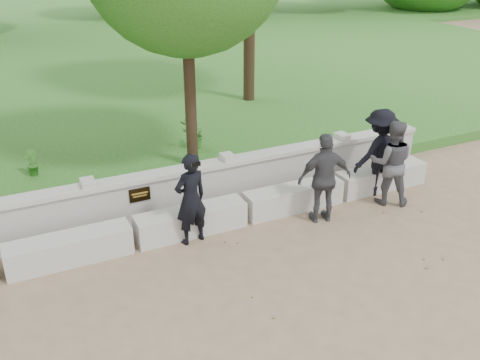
% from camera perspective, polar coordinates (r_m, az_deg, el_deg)
% --- Properties ---
extents(ground, '(80.00, 80.00, 0.00)m').
position_cam_1_polar(ground, '(7.45, -7.24, -14.09)').
color(ground, '#8D7356').
rests_on(ground, ground).
extents(lawn, '(40.00, 22.00, 0.25)m').
position_cam_1_polar(lawn, '(20.14, -20.48, 10.61)').
color(lawn, '#1F5A17').
rests_on(lawn, ground).
extents(concrete_bench, '(11.90, 0.45, 0.45)m').
position_cam_1_polar(concrete_bench, '(8.84, -11.33, -5.69)').
color(concrete_bench, '#B7B4AD').
rests_on(concrete_bench, ground).
extents(parapet_wall, '(12.50, 0.35, 0.90)m').
position_cam_1_polar(parapet_wall, '(9.32, -12.57, -2.40)').
color(parapet_wall, '#ACA9A2').
rests_on(parapet_wall, ground).
extents(man_main, '(0.64, 0.58, 1.57)m').
position_cam_1_polar(man_main, '(8.57, -5.29, -2.04)').
color(man_main, black).
rests_on(man_main, ground).
extents(visitor_left, '(1.00, 0.95, 1.62)m').
position_cam_1_polar(visitor_left, '(10.17, 15.81, 1.80)').
color(visitor_left, '#46464B').
rests_on(visitor_left, ground).
extents(visitor_mid, '(1.15, 0.74, 1.70)m').
position_cam_1_polar(visitor_mid, '(10.49, 14.59, 2.88)').
color(visitor_mid, black).
rests_on(visitor_mid, ground).
extents(visitor_right, '(1.01, 0.58, 1.63)m').
position_cam_1_polar(visitor_right, '(9.27, 9.01, 0.17)').
color(visitor_right, '#38383C').
rests_on(visitor_right, ground).
extents(shrub_b, '(0.35, 0.37, 0.52)m').
position_cam_1_polar(shrub_b, '(11.31, -21.37, 1.73)').
color(shrub_b, '#336C24').
rests_on(shrub_b, lawn).
extents(shrub_c, '(0.73, 0.70, 0.63)m').
position_cam_1_polar(shrub_c, '(11.91, -4.92, 4.87)').
color(shrub_c, '#336C24').
rests_on(shrub_c, lawn).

